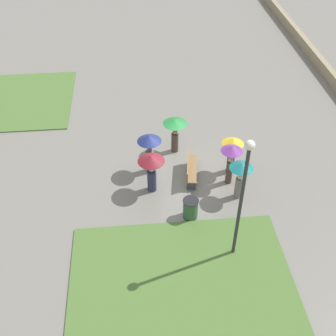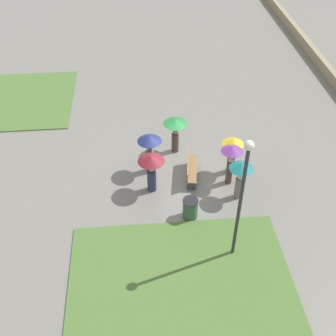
{
  "view_description": "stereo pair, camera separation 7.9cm",
  "coord_description": "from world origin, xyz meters",
  "px_view_note": "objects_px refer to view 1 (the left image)",
  "views": [
    {
      "loc": [
        -14.11,
        1.6,
        12.36
      ],
      "look_at": [
        -0.79,
        0.33,
        0.96
      ],
      "focal_mm": 45.0,
      "sensor_mm": 36.0,
      "label": 1
    },
    {
      "loc": [
        -14.12,
        1.52,
        12.36
      ],
      "look_at": [
        -0.79,
        0.33,
        0.96
      ],
      "focal_mm": 45.0,
      "sensor_mm": 36.0,
      "label": 2
    }
  ],
  "objects_px": {
    "crowd_person_green": "(175,128)",
    "crowd_person_teal": "(241,173)",
    "crowd_person_maroon": "(151,165)",
    "crowd_person_yellow": "(232,148)",
    "crowd_person_navy": "(150,147)",
    "park_bench": "(190,168)",
    "crowd_person_purple": "(231,156)",
    "lamp_post": "(243,189)",
    "trash_bin": "(190,208)"
  },
  "relations": [
    {
      "from": "crowd_person_green",
      "to": "crowd_person_teal",
      "type": "distance_m",
      "value": 4.04
    },
    {
      "from": "crowd_person_green",
      "to": "crowd_person_maroon",
      "type": "bearing_deg",
      "value": -88.51
    },
    {
      "from": "crowd_person_yellow",
      "to": "crowd_person_navy",
      "type": "xyz_separation_m",
      "value": [
        0.36,
        3.54,
        0.04
      ]
    },
    {
      "from": "crowd_person_yellow",
      "to": "crowd_person_teal",
      "type": "distance_m",
      "value": 1.64
    },
    {
      "from": "park_bench",
      "to": "crowd_person_maroon",
      "type": "distance_m",
      "value": 2.05
    },
    {
      "from": "crowd_person_teal",
      "to": "crowd_person_purple",
      "type": "distance_m",
      "value": 0.95
    },
    {
      "from": "park_bench",
      "to": "crowd_person_yellow",
      "type": "distance_m",
      "value": 2.01
    },
    {
      "from": "crowd_person_yellow",
      "to": "crowd_person_purple",
      "type": "relative_size",
      "value": 0.92
    },
    {
      "from": "lamp_post",
      "to": "crowd_person_yellow",
      "type": "height_order",
      "value": "lamp_post"
    },
    {
      "from": "park_bench",
      "to": "crowd_person_green",
      "type": "xyz_separation_m",
      "value": [
        1.87,
        0.47,
        0.85
      ]
    },
    {
      "from": "lamp_post",
      "to": "crowd_person_maroon",
      "type": "xyz_separation_m",
      "value": [
        3.64,
        2.72,
        -1.88
      ]
    },
    {
      "from": "crowd_person_yellow",
      "to": "crowd_person_navy",
      "type": "distance_m",
      "value": 3.56
    },
    {
      "from": "crowd_person_green",
      "to": "crowd_person_purple",
      "type": "height_order",
      "value": "crowd_person_purple"
    },
    {
      "from": "lamp_post",
      "to": "crowd_person_teal",
      "type": "relative_size",
      "value": 2.84
    },
    {
      "from": "crowd_person_green",
      "to": "crowd_person_navy",
      "type": "xyz_separation_m",
      "value": [
        -1.34,
        1.25,
        0.03
      ]
    },
    {
      "from": "crowd_person_yellow",
      "to": "park_bench",
      "type": "bearing_deg",
      "value": 52.66
    },
    {
      "from": "lamp_post",
      "to": "crowd_person_green",
      "type": "bearing_deg",
      "value": 13.35
    },
    {
      "from": "park_bench",
      "to": "crowd_person_green",
      "type": "height_order",
      "value": "crowd_person_green"
    },
    {
      "from": "crowd_person_maroon",
      "to": "crowd_person_purple",
      "type": "relative_size",
      "value": 0.94
    },
    {
      "from": "trash_bin",
      "to": "crowd_person_yellow",
      "type": "xyz_separation_m",
      "value": [
        2.59,
        -2.14,
        0.87
      ]
    },
    {
      "from": "park_bench",
      "to": "trash_bin",
      "type": "distance_m",
      "value": 2.43
    },
    {
      "from": "crowd_person_yellow",
      "to": "crowd_person_maroon",
      "type": "xyz_separation_m",
      "value": [
        -0.89,
        3.54,
        0.03
      ]
    },
    {
      "from": "park_bench",
      "to": "crowd_person_maroon",
      "type": "relative_size",
      "value": 1.04
    },
    {
      "from": "crowd_person_purple",
      "to": "crowd_person_teal",
      "type": "bearing_deg",
      "value": 63.27
    },
    {
      "from": "crowd_person_green",
      "to": "crowd_person_teal",
      "type": "xyz_separation_m",
      "value": [
        -3.34,
        -2.28,
        0.0
      ]
    },
    {
      "from": "crowd_person_purple",
      "to": "crowd_person_maroon",
      "type": "bearing_deg",
      "value": -36.58
    },
    {
      "from": "crowd_person_maroon",
      "to": "crowd_person_navy",
      "type": "distance_m",
      "value": 1.24
    },
    {
      "from": "lamp_post",
      "to": "crowd_person_yellow",
      "type": "distance_m",
      "value": 4.98
    },
    {
      "from": "trash_bin",
      "to": "crowd_person_maroon",
      "type": "xyz_separation_m",
      "value": [
        1.7,
        1.41,
        0.9
      ]
    },
    {
      "from": "lamp_post",
      "to": "crowd_person_navy",
      "type": "distance_m",
      "value": 5.9
    },
    {
      "from": "crowd_person_yellow",
      "to": "trash_bin",
      "type": "bearing_deg",
      "value": 97.61
    },
    {
      "from": "crowd_person_green",
      "to": "crowd_person_teal",
      "type": "height_order",
      "value": "crowd_person_teal"
    },
    {
      "from": "crowd_person_teal",
      "to": "crowd_person_green",
      "type": "bearing_deg",
      "value": -110.46
    },
    {
      "from": "crowd_person_teal",
      "to": "park_bench",
      "type": "bearing_deg",
      "value": -93.85
    },
    {
      "from": "park_bench",
      "to": "crowd_person_navy",
      "type": "xyz_separation_m",
      "value": [
        0.53,
        1.72,
        0.88
      ]
    },
    {
      "from": "lamp_post",
      "to": "crowd_person_purple",
      "type": "xyz_separation_m",
      "value": [
        3.8,
        -0.6,
        -1.77
      ]
    },
    {
      "from": "park_bench",
      "to": "crowd_person_yellow",
      "type": "bearing_deg",
      "value": -75.73
    },
    {
      "from": "crowd_person_yellow",
      "to": "crowd_person_teal",
      "type": "xyz_separation_m",
      "value": [
        -1.64,
        0.01,
        0.01
      ]
    },
    {
      "from": "trash_bin",
      "to": "crowd_person_teal",
      "type": "bearing_deg",
      "value": -66.04
    },
    {
      "from": "lamp_post",
      "to": "crowd_person_purple",
      "type": "height_order",
      "value": "lamp_post"
    },
    {
      "from": "trash_bin",
      "to": "crowd_person_yellow",
      "type": "relative_size",
      "value": 0.49
    },
    {
      "from": "crowd_person_teal",
      "to": "crowd_person_navy",
      "type": "relative_size",
      "value": 0.94
    },
    {
      "from": "park_bench",
      "to": "crowd_person_navy",
      "type": "height_order",
      "value": "crowd_person_navy"
    },
    {
      "from": "park_bench",
      "to": "crowd_person_yellow",
      "type": "relative_size",
      "value": 1.07
    },
    {
      "from": "crowd_person_navy",
      "to": "crowd_person_yellow",
      "type": "bearing_deg",
      "value": -18.21
    },
    {
      "from": "crowd_person_yellow",
      "to": "crowd_person_purple",
      "type": "distance_m",
      "value": 0.77
    },
    {
      "from": "crowd_person_navy",
      "to": "crowd_person_purple",
      "type": "bearing_deg",
      "value": -30.5
    },
    {
      "from": "crowd_person_yellow",
      "to": "crowd_person_teal",
      "type": "height_order",
      "value": "same"
    },
    {
      "from": "crowd_person_navy",
      "to": "crowd_person_maroon",
      "type": "bearing_deg",
      "value": -102.53
    },
    {
      "from": "crowd_person_green",
      "to": "crowd_person_maroon",
      "type": "distance_m",
      "value": 2.87
    }
  ]
}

